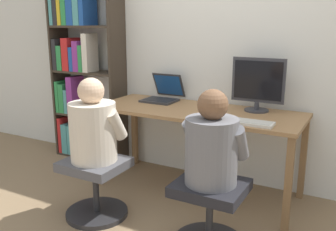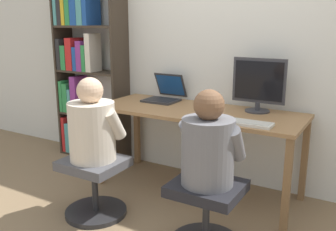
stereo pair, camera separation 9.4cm
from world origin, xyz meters
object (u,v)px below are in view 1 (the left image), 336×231
keyboard (244,122)px  laptop (163,95)px  desktop_monitor (258,85)px  bookshelf (79,73)px  person_at_monitor (212,145)px  person_at_laptop (93,127)px  office_chair_left (210,210)px  office_chair_right (96,184)px

keyboard → laptop: bearing=155.2°
desktop_monitor → bookshelf: (-1.94, 0.03, -0.03)m
laptop → person_at_monitor: size_ratio=0.59×
person_at_laptop → bookshelf: bookshelf is taller
keyboard → bookshelf: size_ratio=0.22×
person_at_laptop → bookshelf: 1.41m
person_at_monitor → person_at_laptop: size_ratio=0.98×
keyboard → office_chair_left: size_ratio=0.89×
keyboard → person_at_monitor: (-0.06, -0.49, -0.04)m
desktop_monitor → office_chair_left: size_ratio=0.92×
desktop_monitor → laptop: (-0.90, 0.00, -0.17)m
office_chair_right → person_at_monitor: 1.03m
keyboard → office_chair_left: bearing=-96.4°
office_chair_left → laptop: bearing=133.5°
keyboard → office_chair_right: bearing=-151.5°
keyboard → office_chair_right: (-0.98, -0.53, -0.50)m
desktop_monitor → person_at_monitor: (-0.02, -0.92, -0.25)m
person_at_laptop → office_chair_right: bearing=-90.0°
person_at_monitor → person_at_laptop: person_at_laptop is taller
office_chair_right → bookshelf: bookshelf is taller
person_at_monitor → person_at_laptop: bearing=-177.5°
keyboard → bookshelf: bookshelf is taller
laptop → bookshelf: (-1.04, 0.02, 0.14)m
office_chair_left → person_at_laptop: person_at_laptop is taller
desktop_monitor → laptop: 0.92m
keyboard → office_chair_right: size_ratio=0.89×
office_chair_right → keyboard: bearing=28.5°
office_chair_left → keyboard: bearing=83.6°
person_at_laptop → person_at_monitor: bearing=2.5°
office_chair_right → person_at_laptop: size_ratio=0.77×
desktop_monitor → keyboard: size_ratio=1.04×
desktop_monitor → bookshelf: bearing=179.2°
desktop_monitor → office_chair_right: 1.53m
desktop_monitor → office_chair_left: desktop_monitor is taller
office_chair_left → person_at_monitor: 0.45m
laptop → keyboard: size_ratio=0.86×
laptop → person_at_laptop: 0.96m
bookshelf → desktop_monitor: bearing=-0.8°
office_chair_right → person_at_monitor: size_ratio=0.78×
office_chair_left → person_at_monitor: size_ratio=0.78×
desktop_monitor → office_chair_left: (-0.02, -0.92, -0.71)m
desktop_monitor → person_at_laptop: (-0.95, -0.96, -0.25)m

